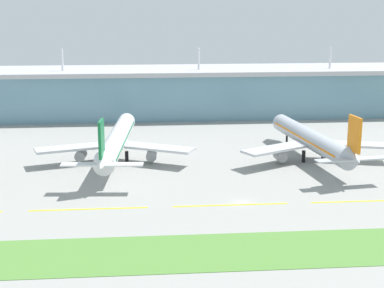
% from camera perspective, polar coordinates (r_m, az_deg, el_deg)
% --- Properties ---
extents(ground_plane, '(600.00, 600.00, 0.00)m').
position_cam_1_polar(ground_plane, '(144.87, 4.83, -5.68)').
color(ground_plane, gray).
extents(terminal_building, '(288.00, 34.00, 29.44)m').
position_cam_1_polar(terminal_building, '(253.32, 0.53, 5.13)').
color(terminal_building, '#6693A8').
rests_on(terminal_building, ground).
extents(airliner_near_middle, '(48.64, 69.10, 18.90)m').
position_cam_1_polar(airliner_near_middle, '(180.66, -7.36, 0.28)').
color(airliner_near_middle, silver).
rests_on(airliner_near_middle, ground).
extents(airliner_far_middle, '(48.43, 62.87, 18.90)m').
position_cam_1_polar(airliner_far_middle, '(184.36, 11.60, 0.38)').
color(airliner_far_middle, '#ADB2BC').
rests_on(airliner_far_middle, ground).
extents(taxiway_stripe_mid_west, '(28.00, 0.70, 0.04)m').
position_cam_1_polar(taxiway_stripe_mid_west, '(141.90, -10.03, -6.26)').
color(taxiway_stripe_mid_west, yellow).
rests_on(taxiway_stripe_mid_west, ground).
extents(taxiway_stripe_centre, '(28.00, 0.70, 0.04)m').
position_cam_1_polar(taxiway_stripe_centre, '(142.79, 3.76, -5.94)').
color(taxiway_stripe_centre, yellow).
rests_on(taxiway_stripe_centre, ground).
extents(taxiway_stripe_mid_east, '(28.00, 0.70, 0.04)m').
position_cam_1_polar(taxiway_stripe_mid_east, '(151.51, 16.63, -5.34)').
color(taxiway_stripe_mid_east, yellow).
rests_on(taxiway_stripe_mid_east, ground).
extents(grass_verge, '(300.00, 18.00, 0.10)m').
position_cam_1_polar(grass_verge, '(118.72, 7.17, -10.18)').
color(grass_verge, '#518438').
rests_on(grass_verge, ground).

